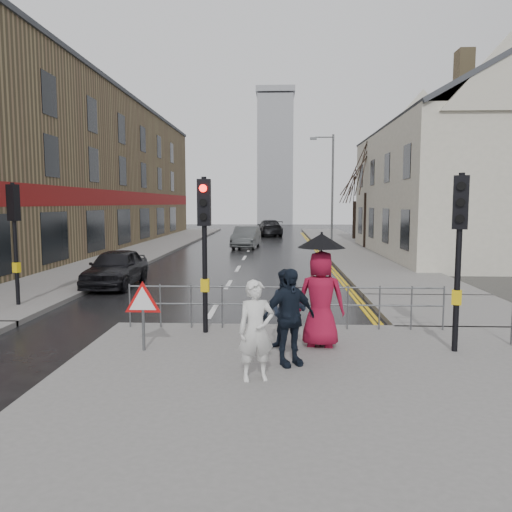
# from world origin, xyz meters

# --- Properties ---
(ground) EXTENTS (120.00, 120.00, 0.00)m
(ground) POSITION_xyz_m (0.00, 0.00, 0.00)
(ground) COLOR black
(ground) RESTS_ON ground
(near_pavement) EXTENTS (10.00, 9.00, 0.14)m
(near_pavement) POSITION_xyz_m (3.00, -3.50, 0.07)
(near_pavement) COLOR #605E5B
(near_pavement) RESTS_ON ground
(left_pavement) EXTENTS (4.00, 44.00, 0.14)m
(left_pavement) POSITION_xyz_m (-6.50, 23.00, 0.07)
(left_pavement) COLOR #605E5B
(left_pavement) RESTS_ON ground
(right_pavement) EXTENTS (4.00, 40.00, 0.14)m
(right_pavement) POSITION_xyz_m (6.50, 25.00, 0.07)
(right_pavement) COLOR #605E5B
(right_pavement) RESTS_ON ground
(pavement_bridge_right) EXTENTS (4.00, 4.20, 0.14)m
(pavement_bridge_right) POSITION_xyz_m (6.50, 3.00, 0.07)
(pavement_bridge_right) COLOR #605E5B
(pavement_bridge_right) RESTS_ON ground
(building_left_terrace) EXTENTS (8.00, 42.00, 10.00)m
(building_left_terrace) POSITION_xyz_m (-12.00, 22.00, 5.00)
(building_left_terrace) COLOR olive
(building_left_terrace) RESTS_ON ground
(building_right_cream) EXTENTS (9.00, 16.40, 10.10)m
(building_right_cream) POSITION_xyz_m (12.00, 18.00, 4.78)
(building_right_cream) COLOR beige
(building_right_cream) RESTS_ON ground
(church_tower) EXTENTS (5.00, 5.00, 18.00)m
(church_tower) POSITION_xyz_m (1.50, 62.00, 9.00)
(church_tower) COLOR gray
(church_tower) RESTS_ON ground
(traffic_signal_near_left) EXTENTS (0.28, 0.27, 3.40)m
(traffic_signal_near_left) POSITION_xyz_m (0.20, 0.20, 2.46)
(traffic_signal_near_left) COLOR black
(traffic_signal_near_left) RESTS_ON near_pavement
(traffic_signal_near_right) EXTENTS (0.34, 0.33, 3.40)m
(traffic_signal_near_right) POSITION_xyz_m (5.20, -1.00, 2.46)
(traffic_signal_near_right) COLOR black
(traffic_signal_near_right) RESTS_ON near_pavement
(traffic_signal_far_left) EXTENTS (0.34, 0.33, 3.40)m
(traffic_signal_far_left) POSITION_xyz_m (-5.50, 3.00, 2.46)
(traffic_signal_far_left) COLOR black
(traffic_signal_far_left) RESTS_ON left_pavement
(guard_railing_front) EXTENTS (7.14, 0.04, 1.00)m
(guard_railing_front) POSITION_xyz_m (1.95, 0.60, 0.86)
(guard_railing_front) COLOR #595B5E
(guard_railing_front) RESTS_ON near_pavement
(warning_sign) EXTENTS (0.80, 0.07, 1.35)m
(warning_sign) POSITION_xyz_m (-0.80, -1.21, 1.04)
(warning_sign) COLOR #595B5E
(warning_sign) RESTS_ON near_pavement
(street_lamp) EXTENTS (1.83, 0.25, 8.00)m
(street_lamp) POSITION_xyz_m (5.82, 28.00, 4.71)
(street_lamp) COLOR #595B5E
(street_lamp) RESTS_ON right_pavement
(tree_near) EXTENTS (2.40, 2.40, 6.58)m
(tree_near) POSITION_xyz_m (7.50, 22.00, 5.14)
(tree_near) COLOR black
(tree_near) RESTS_ON right_pavement
(tree_far) EXTENTS (2.40, 2.40, 5.64)m
(tree_far) POSITION_xyz_m (8.00, 30.00, 4.42)
(tree_far) COLOR black
(tree_far) RESTS_ON right_pavement
(pedestrian_a) EXTENTS (0.67, 0.53, 1.62)m
(pedestrian_a) POSITION_xyz_m (1.44, -2.74, 0.95)
(pedestrian_a) COLOR silver
(pedestrian_a) RESTS_ON near_pavement
(pedestrian_b) EXTENTS (0.93, 0.83, 1.57)m
(pedestrian_b) POSITION_xyz_m (1.98, -1.06, 0.93)
(pedestrian_b) COLOR black
(pedestrian_b) RESTS_ON near_pavement
(pedestrian_with_umbrella) EXTENTS (1.01, 0.96, 2.25)m
(pedestrian_with_umbrella) POSITION_xyz_m (2.64, -0.78, 1.32)
(pedestrian_with_umbrella) COLOR maroon
(pedestrian_with_umbrella) RESTS_ON near_pavement
(pedestrian_d) EXTENTS (1.08, 0.83, 1.71)m
(pedestrian_d) POSITION_xyz_m (1.99, -1.96, 1.00)
(pedestrian_d) COLOR black
(pedestrian_d) RESTS_ON near_pavement
(car_parked) EXTENTS (1.59, 3.95, 1.34)m
(car_parked) POSITION_xyz_m (-4.00, 6.99, 0.67)
(car_parked) COLOR black
(car_parked) RESTS_ON ground
(car_mid) EXTENTS (1.86, 4.44, 1.43)m
(car_mid) POSITION_xyz_m (-0.28, 22.78, 0.71)
(car_mid) COLOR #404344
(car_mid) RESTS_ON ground
(car_far) EXTENTS (2.74, 5.32, 1.48)m
(car_far) POSITION_xyz_m (1.07, 35.03, 0.74)
(car_far) COLOR black
(car_far) RESTS_ON ground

